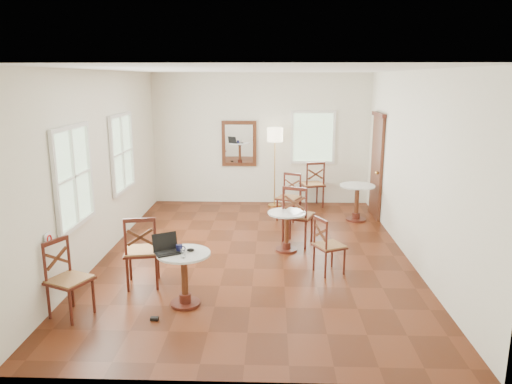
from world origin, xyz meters
TOP-DOWN VIEW (x-y plane):
  - ground at (0.00, 0.00)m, footprint 7.00×7.00m
  - room_shell at (-0.06, 0.27)m, footprint 5.02×7.02m
  - cafe_table_near at (-0.84, -1.89)m, footprint 0.68×0.68m
  - cafe_table_mid at (0.52, 0.19)m, footprint 0.64×0.64m
  - cafe_table_back at (2.01, 2.04)m, footprint 0.71×0.71m
  - chair_near_a at (-1.54, -1.31)m, footprint 0.56×0.56m
  - chair_near_b at (-2.22, -2.21)m, footprint 0.59×0.59m
  - chair_mid_a at (0.72, 0.50)m, footprint 0.64×0.64m
  - chair_mid_b at (1.12, -0.75)m, footprint 0.54×0.54m
  - chair_back_a at (1.19, 3.14)m, footprint 0.60×0.60m
  - chair_back_b at (0.63, 2.10)m, footprint 0.58×0.58m
  - floor_lamp at (0.33, 3.15)m, footprint 0.35×0.35m
  - laptop at (-1.06, -1.87)m, footprint 0.41×0.39m
  - mouse at (-0.76, -1.84)m, footprint 0.12×0.10m
  - navy_mug at (-0.90, -1.86)m, footprint 0.12×0.08m
  - water_glass at (-0.82, -2.07)m, footprint 0.06×0.06m
  - power_adapter at (-1.15, -2.31)m, footprint 0.10×0.06m

SIDE VIEW (x-z plane):
  - ground at x=0.00m, z-range 0.00..0.00m
  - power_adapter at x=-1.15m, z-range 0.00..0.04m
  - cafe_table_mid at x=0.52m, z-range 0.08..0.76m
  - chair_mid_b at x=1.12m, z-range 0.00..0.87m
  - cafe_table_near at x=-0.84m, z-range 0.09..0.80m
  - cafe_table_back at x=2.01m, z-range 0.09..0.84m
  - chair_back_b at x=0.63m, z-range 0.00..0.95m
  - chair_near_b at x=-2.22m, z-range 0.00..0.97m
  - chair_near_a at x=-1.54m, z-range 0.00..1.05m
  - chair_back_a at x=1.19m, z-range 0.00..1.06m
  - chair_mid_a at x=0.72m, z-range 0.00..1.08m
  - mouse at x=-0.76m, z-range 0.72..0.76m
  - navy_mug at x=-0.90m, z-range 0.72..0.82m
  - water_glass at x=-0.82m, z-range 0.72..0.83m
  - laptop at x=-1.06m, z-range 0.66..0.89m
  - floor_lamp at x=0.33m, z-range 0.63..2.43m
  - room_shell at x=-0.06m, z-range 0.38..3.39m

